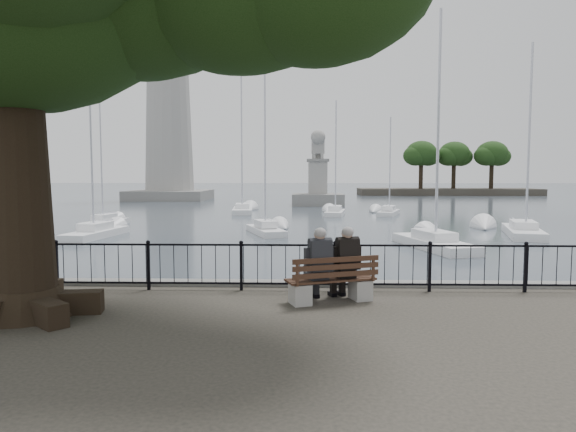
{
  "coord_description": "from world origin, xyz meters",
  "views": [
    {
      "loc": [
        0.31,
        -8.29,
        2.47
      ],
      "look_at": [
        0.0,
        2.5,
        1.6
      ],
      "focal_mm": 32.0,
      "sensor_mm": 36.0,
      "label": 1
    }
  ],
  "objects_px": {
    "person_left": "(317,268)",
    "person_right": "(344,266)",
    "bench": "(332,286)",
    "lighthouse": "(168,101)",
    "lion_monument": "(318,187)"
  },
  "relations": [
    {
      "from": "person_left",
      "to": "person_right",
      "type": "height_order",
      "value": "same"
    },
    {
      "from": "bench",
      "to": "lighthouse",
      "type": "bearing_deg",
      "value": 107.33
    },
    {
      "from": "bench",
      "to": "lighthouse",
      "type": "distance_m",
      "value": 64.51
    },
    {
      "from": "bench",
      "to": "lion_monument",
      "type": "xyz_separation_m",
      "value": [
        1.12,
        48.42,
        0.8
      ]
    },
    {
      "from": "person_right",
      "to": "lion_monument",
      "type": "height_order",
      "value": "lion_monument"
    },
    {
      "from": "bench",
      "to": "person_left",
      "type": "distance_m",
      "value": 0.45
    },
    {
      "from": "person_left",
      "to": "lighthouse",
      "type": "relative_size",
      "value": 0.05
    },
    {
      "from": "person_left",
      "to": "lion_monument",
      "type": "xyz_separation_m",
      "value": [
        1.4,
        48.41,
        0.44
      ]
    },
    {
      "from": "bench",
      "to": "person_left",
      "type": "height_order",
      "value": "person_left"
    },
    {
      "from": "bench",
      "to": "person_left",
      "type": "bearing_deg",
      "value": 178.38
    },
    {
      "from": "person_right",
      "to": "lighthouse",
      "type": "bearing_deg",
      "value": 107.61
    },
    {
      "from": "lighthouse",
      "to": "person_right",
      "type": "bearing_deg",
      "value": -72.39
    },
    {
      "from": "bench",
      "to": "person_right",
      "type": "height_order",
      "value": "person_right"
    },
    {
      "from": "person_left",
      "to": "lighthouse",
      "type": "height_order",
      "value": "lighthouse"
    },
    {
      "from": "person_right",
      "to": "lighthouse",
      "type": "height_order",
      "value": "lighthouse"
    }
  ]
}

